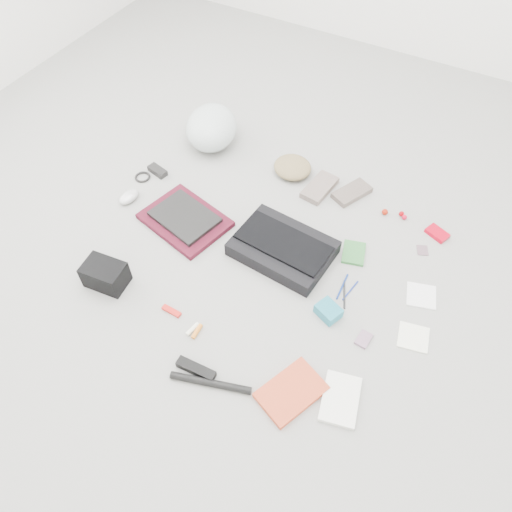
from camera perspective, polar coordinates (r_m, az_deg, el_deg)
The scene contains 33 objects.
ground_plane at distance 2.22m, azimuth 0.00°, elevation -0.80°, with size 4.00×4.00×0.00m, color gray.
messenger_bag at distance 2.23m, azimuth 3.10°, elevation 0.88°, with size 0.43×0.30×0.07m, color black.
bag_flap at distance 2.20m, azimuth 3.15°, elevation 1.56°, with size 0.41×0.19×0.01m, color black.
laptop_sleeve at distance 2.39m, azimuth -8.10°, elevation 4.08°, with size 0.38×0.29×0.03m, color #4A0E1D.
laptop at distance 2.37m, azimuth -8.17°, elevation 4.46°, with size 0.29×0.21×0.02m, color black.
bike_helmet at distance 2.75m, azimuth -5.11°, elevation 14.42°, with size 0.27×0.34×0.20m, color silver.
beanie at distance 2.60m, azimuth 4.19°, elevation 10.08°, with size 0.20×0.19×0.07m, color olive.
mitten_left at distance 2.54m, azimuth 7.28°, elevation 7.77°, with size 0.11×0.21×0.03m, color slate.
mitten_right at distance 2.54m, azimuth 10.89°, elevation 7.13°, with size 0.10×0.19×0.03m, color #645850.
power_brick at distance 2.66m, azimuth -11.19°, elevation 9.54°, with size 0.11×0.05×0.03m, color black.
cable_coil at distance 2.65m, azimuth -12.84°, elevation 8.79°, with size 0.08×0.08×0.01m, color black.
mouse at distance 2.54m, azimuth -14.34°, elevation 6.59°, with size 0.07×0.11×0.04m, color #BDBDBD.
camera_bag at distance 2.21m, azimuth -16.84°, elevation -2.05°, with size 0.17×0.12×0.11m, color black.
multitool at distance 2.10m, azimuth -9.63°, elevation -6.21°, with size 0.09×0.02×0.01m, color red.
toiletry_tube_white at distance 2.04m, azimuth -7.27°, elevation -8.28°, with size 0.02×0.02×0.06m, color white.
toiletry_tube_orange at distance 2.03m, azimuth -6.78°, elevation -8.55°, with size 0.02×0.02×0.07m, color orange.
u_lock at distance 1.95m, azimuth -6.86°, elevation -12.72°, with size 0.16×0.04×0.03m, color black.
bike_pump at distance 1.92m, azimuth -5.21°, elevation -14.24°, with size 0.03×0.03×0.31m, color black.
book_red at distance 1.91m, azimuth 4.05°, elevation -15.23°, with size 0.16×0.24×0.03m, color #DE4C29.
book_white at distance 1.92m, azimuth 9.61°, elevation -15.83°, with size 0.13×0.20×0.02m, color white.
notepad at distance 2.29m, azimuth 11.10°, elevation 0.35°, with size 0.10×0.13×0.02m, color #2E6E31.
pen_blue at distance 2.17m, azimuth 9.83°, elevation -3.46°, with size 0.01×0.01×0.14m, color navy.
pen_black at distance 2.15m, azimuth 10.07°, elevation -4.33°, with size 0.01×0.01×0.14m, color black.
pen_navy at distance 2.17m, azimuth 10.73°, elevation -3.90°, with size 0.01×0.01×0.12m, color navy.
accordion_wallet at distance 2.07m, azimuth 8.27°, elevation -6.25°, with size 0.10×0.08×0.05m, color teal.
card_deck at distance 2.05m, azimuth 12.20°, elevation -9.28°, with size 0.05×0.07×0.01m, color gray.
napkin_top at distance 2.23m, azimuth 18.37°, elevation -4.32°, with size 0.12×0.12×0.01m, color white.
napkin_bottom at distance 2.11m, azimuth 17.55°, elevation -8.85°, with size 0.12×0.12×0.01m, color white.
lollipop_a at distance 2.48m, azimuth 14.52°, elevation 4.90°, with size 0.03×0.03×0.03m, color #9F1A07.
lollipop_b at distance 2.49m, azimuth 16.29°, elevation 4.65°, with size 0.03×0.03×0.03m, color #9A0008.
lollipop_c at distance 2.48m, azimuth 16.60°, elevation 4.27°, with size 0.02×0.02×0.02m, color #B60823.
altoids_tin at distance 2.46m, azimuth 20.00°, elevation 2.45°, with size 0.10×0.06×0.02m, color #BC041A.
stamp_sheet at distance 2.39m, azimuth 18.49°, elevation 0.63°, with size 0.05×0.06×0.00m, color #735661.
Camera 1 is at (0.65, -1.18, 1.77)m, focal length 35.00 mm.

